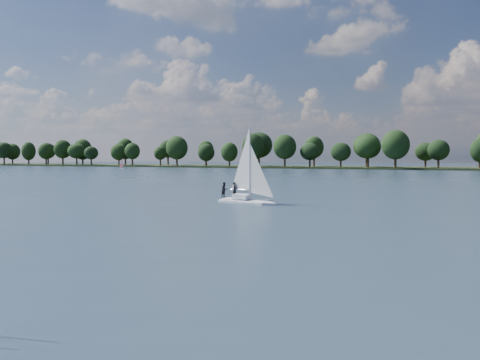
% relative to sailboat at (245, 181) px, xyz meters
% --- Properties ---
extents(ground, '(700.00, 700.00, 0.00)m').
position_rel_sailboat_xyz_m(ground, '(-3.91, 65.20, -2.30)').
color(ground, '#233342').
rests_on(ground, ground).
extents(far_shore, '(660.00, 40.00, 1.50)m').
position_rel_sailboat_xyz_m(far_shore, '(-3.91, 177.20, -2.30)').
color(far_shore, black).
rests_on(far_shore, ground).
extents(sailboat, '(6.48, 2.95, 8.23)m').
position_rel_sailboat_xyz_m(sailboat, '(0.00, 0.00, 0.00)').
color(sailboat, white).
rests_on(sailboat, ground).
extents(dinghy_pink, '(3.08, 1.38, 4.81)m').
position_rel_sailboat_xyz_m(dinghy_pink, '(-120.40, 121.67, -1.16)').
color(dinghy_pink, silver).
rests_on(dinghy_pink, ground).
extents(pontoon, '(4.20, 2.45, 0.50)m').
position_rel_sailboat_xyz_m(pontoon, '(-159.98, 158.49, -2.30)').
color(pontoon, slate).
rests_on(pontoon, ground).
extents(treeline, '(562.38, 73.95, 18.40)m').
position_rel_sailboat_xyz_m(treeline, '(-3.25, 173.13, 5.82)').
color(treeline, black).
rests_on(treeline, ground).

